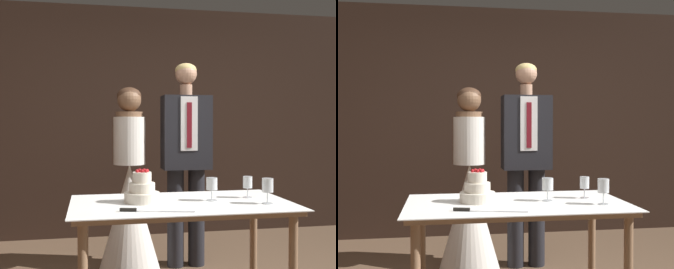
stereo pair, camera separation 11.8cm
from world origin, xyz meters
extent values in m
cube|color=black|center=(0.00, 2.43, 1.31)|extent=(5.24, 0.12, 2.63)
cylinder|color=#8E6B4C|center=(-0.75, 0.59, 0.36)|extent=(0.06, 0.06, 0.73)
cylinder|color=#8E6B4C|center=(0.53, 0.59, 0.36)|extent=(0.06, 0.06, 0.73)
cube|color=#8E6B4C|center=(-0.11, 0.27, 0.74)|extent=(1.40, 0.77, 0.03)
cube|color=white|center=(-0.11, 0.27, 0.76)|extent=(1.46, 0.83, 0.01)
cylinder|color=silver|center=(-0.37, 0.32, 0.80)|extent=(0.24, 0.24, 0.07)
cylinder|color=silver|center=(-0.37, 0.32, 0.87)|extent=(0.17, 0.17, 0.06)
cylinder|color=silver|center=(-0.37, 0.32, 0.93)|extent=(0.13, 0.13, 0.07)
sphere|color=red|center=(-0.34, 0.31, 0.98)|extent=(0.02, 0.02, 0.02)
sphere|color=red|center=(-0.35, 0.34, 0.98)|extent=(0.02, 0.02, 0.02)
sphere|color=red|center=(-0.38, 0.34, 0.98)|extent=(0.02, 0.02, 0.02)
sphere|color=red|center=(-0.39, 0.32, 0.98)|extent=(0.02, 0.02, 0.02)
sphere|color=red|center=(-0.41, 0.30, 0.98)|extent=(0.02, 0.02, 0.02)
sphere|color=red|center=(-0.37, 0.29, 0.98)|extent=(0.02, 0.02, 0.02)
sphere|color=red|center=(-0.35, 0.29, 0.98)|extent=(0.02, 0.02, 0.02)
cube|color=silver|center=(-0.27, -0.01, 0.77)|extent=(0.34, 0.10, 0.00)
cylinder|color=black|center=(-0.49, 0.04, 0.78)|extent=(0.10, 0.04, 0.02)
cylinder|color=silver|center=(0.38, 0.35, 0.77)|extent=(0.06, 0.06, 0.00)
cylinder|color=silver|center=(0.38, 0.35, 0.80)|extent=(0.01, 0.01, 0.07)
cylinder|color=silver|center=(0.38, 0.35, 0.88)|extent=(0.07, 0.07, 0.08)
cylinder|color=maroon|center=(0.38, 0.35, 0.85)|extent=(0.05, 0.05, 0.03)
cylinder|color=silver|center=(0.43, 0.12, 0.77)|extent=(0.07, 0.07, 0.00)
cylinder|color=silver|center=(0.43, 0.12, 0.81)|extent=(0.01, 0.01, 0.07)
cylinder|color=silver|center=(0.43, 0.12, 0.89)|extent=(0.07, 0.07, 0.09)
cylinder|color=silver|center=(0.10, 0.29, 0.77)|extent=(0.07, 0.07, 0.00)
cylinder|color=silver|center=(0.10, 0.29, 0.81)|extent=(0.01, 0.01, 0.07)
cylinder|color=silver|center=(0.10, 0.29, 0.88)|extent=(0.08, 0.08, 0.08)
cone|color=white|center=(-0.37, 1.25, 0.47)|extent=(0.54, 0.54, 0.93)
cylinder|color=white|center=(-0.37, 1.25, 1.14)|extent=(0.28, 0.28, 0.42)
cylinder|color=brown|center=(-0.37, 1.25, 1.37)|extent=(0.24, 0.24, 0.05)
sphere|color=brown|center=(-0.37, 1.25, 1.50)|extent=(0.21, 0.21, 0.21)
ellipsoid|color=#472D1E|center=(-0.37, 1.27, 1.53)|extent=(0.22, 0.22, 0.16)
cylinder|color=black|center=(0.05, 1.25, 0.44)|extent=(0.15, 0.15, 0.88)
cylinder|color=black|center=(0.24, 1.25, 0.44)|extent=(0.15, 0.15, 0.88)
cube|color=black|center=(0.14, 1.25, 1.21)|extent=(0.43, 0.24, 0.66)
cube|color=white|center=(0.14, 1.13, 1.29)|extent=(0.15, 0.01, 0.48)
cube|color=maroon|center=(0.14, 1.12, 1.28)|extent=(0.04, 0.01, 0.40)
cylinder|color=tan|center=(0.14, 1.25, 1.59)|extent=(0.11, 0.11, 0.10)
sphere|color=tan|center=(0.14, 1.25, 1.74)|extent=(0.19, 0.19, 0.19)
ellipsoid|color=#D6B770|center=(0.14, 1.26, 1.77)|extent=(0.19, 0.19, 0.13)
camera|label=1|loc=(-0.71, -2.45, 1.29)|focal=45.00mm
camera|label=2|loc=(-0.59, -2.47, 1.29)|focal=45.00mm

